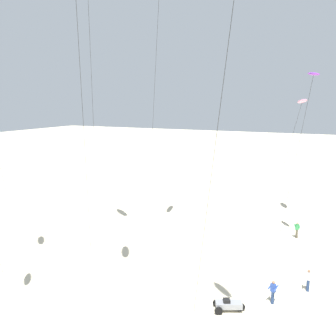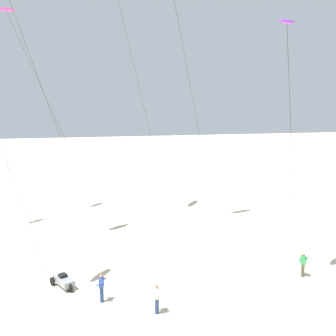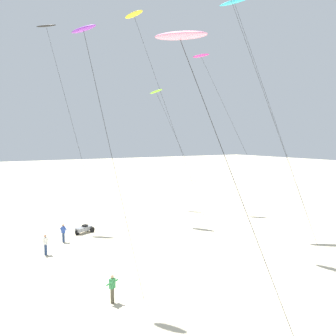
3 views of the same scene
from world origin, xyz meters
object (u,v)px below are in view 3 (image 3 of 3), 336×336
at_px(kite_black, 47,30).
at_px(beach_buggy, 84,229).
at_px(kite_lime, 157,94).
at_px(kite_pink, 181,38).
at_px(kite_magenta, 202,59).
at_px(kite_cyan, 235,4).
at_px(kite_flyer_nearest, 46,244).
at_px(kite_flyer_furthest, 63,233).
at_px(kite_yellow, 135,17).
at_px(kite_flyer_middle, 112,288).
at_px(kite_purple, 85,34).

xyz_separation_m(kite_black, beach_buggy, (6.12, 1.76, -20.61)).
xyz_separation_m(kite_lime, kite_pink, (29.69, -15.14, -2.09)).
bearing_deg(kite_magenta, kite_black, -96.14).
xyz_separation_m(kite_cyan, kite_lime, (-14.19, -1.28, -7.53)).
bearing_deg(kite_flyer_nearest, kite_pink, 8.82).
height_order(kite_cyan, kite_flyer_nearest, kite_cyan).
bearing_deg(kite_flyer_furthest, kite_flyer_nearest, -37.06).
height_order(kite_flyer_nearest, beach_buggy, kite_flyer_nearest).
height_order(kite_black, kite_cyan, kite_cyan).
bearing_deg(kite_magenta, kite_pink, -37.68).
xyz_separation_m(kite_yellow, kite_magenta, (0.34, 9.53, -3.76)).
distance_m(kite_yellow, kite_flyer_middle, 31.77).
xyz_separation_m(kite_cyan, kite_pink, (15.49, -16.41, -9.62)).
bearing_deg(kite_lime, kite_black, -80.29).
height_order(kite_yellow, kite_pink, kite_yellow).
xyz_separation_m(kite_yellow, kite_pink, (25.44, -9.84, -10.15)).
relative_size(kite_flyer_nearest, kite_flyer_middle, 1.00).
relative_size(kite_magenta, beach_buggy, 9.76).
relative_size(kite_pink, kite_flyer_furthest, 8.28).
height_order(kite_lime, kite_flyer_middle, kite_lime).
bearing_deg(kite_lime, kite_flyer_nearest, -52.70).
relative_size(kite_pink, kite_flyer_middle, 8.28).
distance_m(kite_magenta, kite_flyer_furthest, 28.08).
bearing_deg(kite_yellow, kite_lime, 128.77).
bearing_deg(kite_cyan, kite_black, -125.86).
bearing_deg(kite_flyer_furthest, kite_pink, 1.40).
xyz_separation_m(kite_pink, kite_flyer_furthest, (-18.96, -0.46, -12.51)).
bearing_deg(kite_pink, kite_cyan, 133.35).
height_order(kite_black, kite_flyer_nearest, kite_black).
relative_size(kite_lime, kite_pink, 1.18).
xyz_separation_m(kite_magenta, kite_flyer_furthest, (6.14, -19.84, -18.90)).
distance_m(kite_cyan, kite_flyer_middle, 29.65).
xyz_separation_m(kite_lime, beach_buggy, (8.66, -13.09, -15.07)).
bearing_deg(kite_flyer_furthest, kite_magenta, 107.18).
xyz_separation_m(kite_black, kite_purple, (18.86, -1.67, -5.57)).
bearing_deg(kite_flyer_furthest, kite_black, 174.75).
relative_size(kite_yellow, kite_magenta, 1.18).
xyz_separation_m(kite_pink, kite_flyer_middle, (-5.88, -0.81, -12.51)).
relative_size(kite_cyan, kite_lime, 1.46).
height_order(kite_yellow, kite_purple, kite_yellow).
bearing_deg(kite_cyan, kite_lime, -174.86).
xyz_separation_m(kite_flyer_furthest, beach_buggy, (-2.07, 2.51, -0.46)).
relative_size(kite_black, kite_flyer_middle, 12.98).
xyz_separation_m(kite_yellow, kite_flyer_nearest, (9.20, -12.36, -22.66)).
height_order(kite_black, kite_flyer_furthest, kite_black).
relative_size(kite_yellow, kite_pink, 1.76).
distance_m(kite_flyer_nearest, kite_flyer_middle, 10.49).
distance_m(kite_flyer_furthest, beach_buggy, 3.29).
bearing_deg(kite_purple, kite_flyer_nearest, -171.85).
xyz_separation_m(kite_purple, beach_buggy, (-12.75, 3.43, -15.04)).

